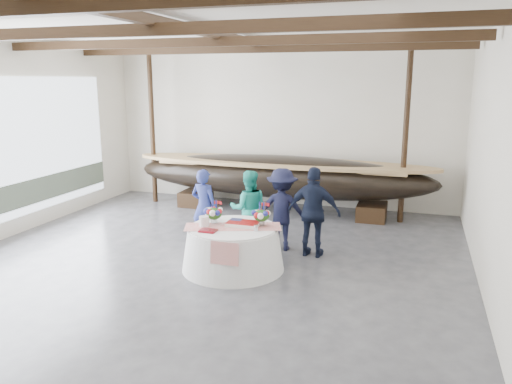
% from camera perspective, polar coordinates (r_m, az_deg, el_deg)
% --- Properties ---
extents(floor, '(10.00, 12.00, 0.01)m').
position_cam_1_polar(floor, '(9.36, -7.51, -9.57)').
color(floor, '#3D3D42').
rests_on(floor, ground).
extents(wall_back, '(10.00, 0.02, 4.50)m').
position_cam_1_polar(wall_back, '(14.36, 2.67, 7.58)').
color(wall_back, silver).
rests_on(wall_back, ground).
extents(wall_right, '(0.02, 12.00, 4.50)m').
position_cam_1_polar(wall_right, '(7.98, 26.41, 2.11)').
color(wall_right, silver).
rests_on(wall_right, ground).
extents(ceiling, '(10.00, 12.00, 0.01)m').
position_cam_1_polar(ceiling, '(8.72, -8.41, 18.94)').
color(ceiling, white).
rests_on(ceiling, wall_back).
extents(pavilion_structure, '(9.80, 11.76, 4.50)m').
position_cam_1_polar(pavilion_structure, '(9.45, -5.95, 15.49)').
color(pavilion_structure, black).
rests_on(pavilion_structure, ground).
extents(open_bay, '(0.03, 7.00, 3.20)m').
position_cam_1_polar(open_bay, '(12.53, -26.59, 3.54)').
color(open_bay, silver).
rests_on(open_bay, ground).
extents(longboat_display, '(8.29, 1.66, 1.56)m').
position_cam_1_polar(longboat_display, '(13.46, 2.67, 1.83)').
color(longboat_display, black).
rests_on(longboat_display, ground).
extents(banquet_table, '(1.94, 1.94, 0.83)m').
position_cam_1_polar(banquet_table, '(9.53, -2.64, -6.39)').
color(banquet_table, white).
rests_on(banquet_table, ground).
extents(tabletop_items, '(1.88, 1.12, 0.40)m').
position_cam_1_polar(tabletop_items, '(9.48, -2.53, -2.92)').
color(tabletop_items, '#B31511').
rests_on(tabletop_items, banquet_table).
extents(guest_woman_blue, '(0.66, 0.48, 1.66)m').
position_cam_1_polar(guest_woman_blue, '(10.94, -5.95, -1.66)').
color(guest_woman_blue, navy).
rests_on(guest_woman_blue, ground).
extents(guest_woman_teal, '(0.97, 0.87, 1.66)m').
position_cam_1_polar(guest_woman_teal, '(10.71, -0.85, -1.90)').
color(guest_woman_teal, teal).
rests_on(guest_woman_teal, ground).
extents(guest_man_left, '(1.20, 0.78, 1.75)m').
position_cam_1_polar(guest_man_left, '(10.48, 2.98, -2.00)').
color(guest_man_left, black).
rests_on(guest_man_left, ground).
extents(guest_man_right, '(1.11, 0.52, 1.85)m').
position_cam_1_polar(guest_man_right, '(10.12, 6.64, -2.31)').
color(guest_man_right, black).
rests_on(guest_man_right, ground).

